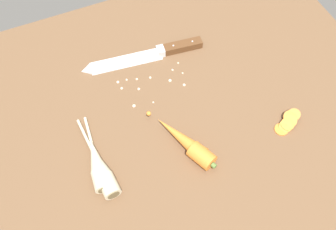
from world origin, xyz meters
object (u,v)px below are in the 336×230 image
chefs_knife (141,57)px  whole_carrot (186,143)px  carrot_slice_stack (288,122)px  parsnip_mid_left (101,168)px  parsnip_front (97,164)px

chefs_knife → whole_carrot: bearing=-90.7°
carrot_slice_stack → parsnip_mid_left: bearing=172.3°
parsnip_front → parsnip_mid_left: same height
parsnip_front → parsnip_mid_left: 1.41cm
parsnip_front → carrot_slice_stack: (47.24, -7.66, -1.03)cm
parsnip_front → carrot_slice_stack: parsnip_front is taller
whole_carrot → carrot_slice_stack: (26.22, -4.43, -1.15)cm
parsnip_mid_left → carrot_slice_stack: (46.81, -6.33, -1.03)cm
chefs_knife → carrot_slice_stack: bearing=-53.3°
whole_carrot → carrot_slice_stack: size_ratio=2.57×
parsnip_front → carrot_slice_stack: bearing=-9.2°
chefs_knife → parsnip_front: (-21.37, -27.03, 1.33)cm
whole_carrot → parsnip_mid_left: 20.68cm
chefs_knife → parsnip_front: bearing=-128.3°
parsnip_front → parsnip_mid_left: size_ratio=0.91×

